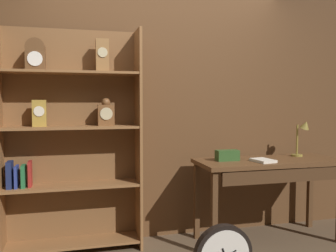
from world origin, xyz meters
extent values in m
cube|color=brown|center=(0.00, 1.26, 1.30)|extent=(4.80, 0.05, 2.60)
cube|color=brown|center=(-0.27, 1.04, 1.02)|extent=(0.03, 0.31, 2.05)
cube|color=brown|center=(-0.88, 1.19, 1.02)|extent=(1.24, 0.01, 2.05)
cube|color=brown|center=(-0.88, 1.04, 0.08)|extent=(1.19, 0.29, 0.02)
cube|color=brown|center=(-0.88, 1.04, 0.61)|extent=(1.19, 0.29, 0.02)
cube|color=brown|center=(-0.88, 1.04, 1.15)|extent=(1.19, 0.29, 0.02)
cube|color=brown|center=(-0.88, 1.04, 1.64)|extent=(1.19, 0.29, 0.02)
cube|color=brown|center=(-1.17, 1.04, 1.73)|extent=(0.16, 0.10, 0.17)
cylinder|color=brown|center=(-1.17, 1.04, 1.84)|extent=(0.16, 0.10, 0.16)
cylinder|color=white|center=(-1.17, 0.99, 1.74)|extent=(0.13, 0.01, 0.13)
cube|color=#B28C38|center=(-1.15, 1.06, 1.27)|extent=(0.12, 0.07, 0.24)
cylinder|color=silver|center=(-1.15, 1.02, 1.29)|extent=(0.09, 0.01, 0.09)
cube|color=olive|center=(-0.60, 1.05, 1.80)|extent=(0.12, 0.09, 0.30)
cylinder|color=#C6B78C|center=(-0.60, 1.00, 1.82)|extent=(0.09, 0.01, 0.09)
cube|color=brown|center=(-0.57, 1.06, 1.25)|extent=(0.15, 0.08, 0.19)
sphere|color=brown|center=(-0.57, 1.06, 1.37)|extent=(0.08, 0.08, 0.08)
cylinder|color=#C6B78C|center=(-0.57, 1.01, 1.27)|extent=(0.11, 0.01, 0.11)
cube|color=#19234C|center=(-1.41, 1.05, 0.74)|extent=(0.04, 0.15, 0.23)
cube|color=navy|center=(-1.35, 1.06, 0.72)|extent=(0.02, 0.16, 0.19)
cube|color=#236638|center=(-1.29, 1.05, 0.72)|extent=(0.03, 0.14, 0.20)
cube|color=maroon|center=(-1.24, 1.06, 0.74)|extent=(0.03, 0.13, 0.23)
cube|color=brown|center=(0.98, 0.84, 0.79)|extent=(1.41, 0.56, 0.04)
cube|color=#50321B|center=(0.32, 0.61, 0.38)|extent=(0.05, 0.05, 0.77)
cube|color=#50321B|center=(0.32, 1.07, 0.38)|extent=(0.05, 0.05, 0.77)
cube|color=#50321B|center=(1.64, 1.07, 0.38)|extent=(0.05, 0.05, 0.77)
cube|color=#472C18|center=(0.98, 0.58, 0.70)|extent=(1.20, 0.03, 0.12)
cylinder|color=olive|center=(1.39, 0.96, 0.82)|extent=(0.12, 0.12, 0.02)
cylinder|color=olive|center=(1.39, 0.96, 0.98)|extent=(0.02, 0.02, 0.31)
cone|color=olive|center=(1.45, 0.91, 1.14)|extent=(0.13, 0.14, 0.11)
cube|color=#2D5123|center=(0.57, 0.89, 0.86)|extent=(0.22, 0.11, 0.10)
cube|color=silver|center=(0.87, 0.74, 0.82)|extent=(0.19, 0.24, 0.02)
camera|label=1|loc=(-0.87, -2.31, 1.37)|focal=38.58mm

